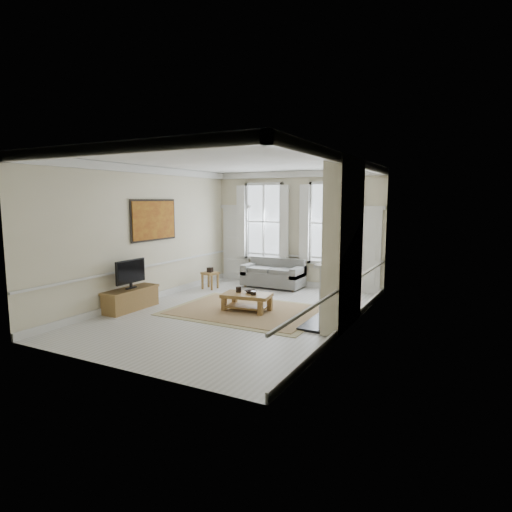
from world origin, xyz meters
The scene contains 23 objects.
floor centered at (0.00, 0.00, 0.00)m, with size 7.20×7.20×0.00m, color #B7B5AD.
ceiling centered at (0.00, 0.00, 3.40)m, with size 7.20×7.20×0.00m, color white.
back_wall centered at (0.00, 3.60, 1.70)m, with size 5.20×5.20×0.00m, color beige.
left_wall centered at (-2.60, 0.00, 1.70)m, with size 7.20×7.20×0.00m, color beige.
right_wall centered at (2.60, 0.00, 1.70)m, with size 7.20×7.20×0.00m, color beige.
window_left centered at (-1.05, 3.55, 1.90)m, with size 1.26×0.20×2.20m, color #B2BCC6, non-canonical shape.
window_right centered at (1.05, 3.55, 1.90)m, with size 1.26×0.20×2.20m, color #B2BCC6, non-canonical shape.
door_left centered at (-2.05, 3.56, 1.15)m, with size 0.90×0.08×2.30m, color silver.
door_right centered at (2.05, 3.56, 1.15)m, with size 0.90×0.08×2.30m, color silver.
painting centered at (-2.56, 0.30, 2.05)m, with size 0.05×1.66×1.06m, color #B0771E.
chimney_breast centered at (2.43, 0.20, 1.70)m, with size 0.35×1.70×3.38m, color beige.
hearth centered at (2.00, 0.20, 0.03)m, with size 0.55×1.50×0.05m, color black.
fireplace centered at (2.20, 0.20, 0.73)m, with size 0.21×1.45×1.33m.
mirror centered at (2.21, 0.20, 2.05)m, with size 0.06×1.26×1.06m, color #BB8C33.
sofa centered at (-0.49, 3.11, 0.35)m, with size 1.77×0.86×0.84m.
side_table centered at (-2.02, 2.02, 0.38)m, with size 0.48×0.48×0.49m.
rug centered at (0.15, 0.29, 0.01)m, with size 3.50×2.60×0.02m, color #A28153.
coffee_table centered at (0.15, 0.29, 0.34)m, with size 1.20×0.82×0.41m.
ceramic_pot_a centered at (-0.10, 0.34, 0.48)m, with size 0.13×0.13×0.13m, color black.
ceramic_pot_b centered at (0.35, 0.24, 0.46)m, with size 0.12×0.12×0.09m, color black.
bowl centered at (0.20, 0.39, 0.45)m, with size 0.25×0.25×0.06m, color black.
tv_stand centered at (-2.34, -0.84, 0.25)m, with size 0.46×1.42×0.51m, color brown.
tv centered at (-2.32, -0.84, 0.90)m, with size 0.08×0.90×0.68m.
Camera 1 is at (4.82, -8.17, 2.57)m, focal length 30.00 mm.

